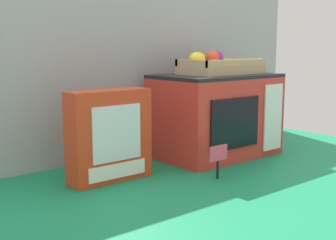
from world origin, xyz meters
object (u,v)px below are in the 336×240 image
(price_sign, at_px, (217,157))
(food_groups_crate, at_px, (218,66))
(toy_microwave, at_px, (216,115))
(cookie_set_box, at_px, (109,136))

(price_sign, bearing_deg, food_groups_crate, 44.01)
(toy_microwave, bearing_deg, cookie_set_box, -177.39)
(cookie_set_box, height_order, price_sign, cookie_set_box)
(cookie_set_box, relative_size, price_sign, 2.64)
(toy_microwave, relative_size, food_groups_crate, 1.45)
(cookie_set_box, xyz_separation_m, price_sign, (0.25, -0.19, -0.06))
(food_groups_crate, distance_m, cookie_set_box, 0.51)
(toy_microwave, xyz_separation_m, food_groups_crate, (0.02, 0.01, 0.17))
(toy_microwave, bearing_deg, food_groups_crate, 31.49)
(cookie_set_box, bearing_deg, food_groups_crate, 3.95)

